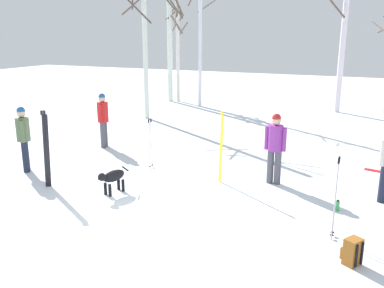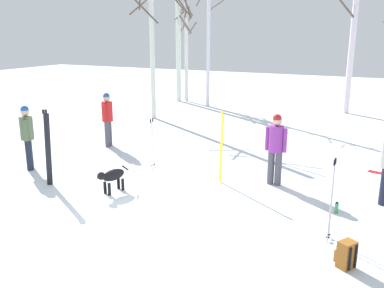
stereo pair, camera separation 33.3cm
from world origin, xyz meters
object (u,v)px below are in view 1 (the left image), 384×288
at_px(ski_pair_planted_0, 46,150).
at_px(birch_tree_4, 344,29).
at_px(ski_poles_1, 336,196).
at_px(water_bottle_0, 338,206).
at_px(person_2, 103,117).
at_px(ski_pair_planted_1, 221,148).
at_px(person_0, 275,144).
at_px(birch_tree_1, 178,44).
at_px(backpack_0, 352,252).
at_px(ski_poles_0, 150,142).
at_px(birch_tree_3, 200,24).
at_px(birch_tree_2, 144,35).
at_px(person_1, 23,135).
at_px(dog, 112,177).
at_px(birch_tree_0, 171,45).

height_order(ski_pair_planted_0, birch_tree_4, birch_tree_4).
xyz_separation_m(ski_poles_1, water_bottle_0, (-0.03, 1.24, -0.68)).
height_order(person_2, ski_pair_planted_1, ski_pair_planted_1).
bearing_deg(ski_poles_1, person_0, 124.98).
xyz_separation_m(birch_tree_1, birch_tree_4, (7.98, 0.16, 0.75)).
relative_size(ski_pair_planted_0, ski_poles_1, 1.23).
bearing_deg(birch_tree_1, backpack_0, -54.43).
distance_m(ski_poles_0, birch_tree_3, 10.38).
bearing_deg(birch_tree_4, ski_pair_planted_1, -98.44).
distance_m(person_2, ski_poles_1, 8.04).
bearing_deg(ski_poles_1, birch_tree_2, 136.72).
height_order(ski_pair_planted_0, ski_pair_planted_1, ski_pair_planted_0).
xyz_separation_m(person_0, ski_poles_0, (-3.27, -0.21, -0.26)).
bearing_deg(ski_pair_planted_1, ski_poles_0, 172.66).
height_order(person_1, person_2, same).
relative_size(dog, birch_tree_1, 0.16).
height_order(person_1, water_bottle_0, person_1).
bearing_deg(person_1, birch_tree_2, 94.87).
relative_size(ski_poles_1, birch_tree_3, 0.19).
height_order(ski_pair_planted_0, ski_poles_0, ski_pair_planted_0).
distance_m(person_0, backpack_0, 3.76).
bearing_deg(birch_tree_2, person_0, -39.55).
distance_m(dog, birch_tree_4, 13.45).
xyz_separation_m(person_0, birch_tree_1, (-7.55, 10.24, 1.95)).
bearing_deg(person_1, ski_pair_planted_0, -25.49).
bearing_deg(water_bottle_0, birch_tree_1, 128.96).
distance_m(person_2, water_bottle_0, 7.63).
xyz_separation_m(person_1, birch_tree_3, (0.23, 11.05, 2.92)).
bearing_deg(ski_poles_0, birch_tree_2, 121.11).
xyz_separation_m(person_0, birch_tree_2, (-6.77, 5.59, 2.44)).
height_order(birch_tree_0, birch_tree_1, birch_tree_0).
xyz_separation_m(person_1, water_bottle_0, (7.72, 0.68, -0.87)).
xyz_separation_m(backpack_0, water_bottle_0, (-0.41, 2.04, -0.10)).
distance_m(person_1, ski_poles_0, 3.26).
bearing_deg(birch_tree_1, dog, -70.45).
bearing_deg(water_bottle_0, backpack_0, -78.77).
relative_size(water_bottle_0, birch_tree_3, 0.03).
distance_m(ski_pair_planted_1, backpack_0, 4.17).
bearing_deg(dog, ski_poles_0, 93.37).
bearing_deg(ski_poles_0, person_1, -151.96).
bearing_deg(birch_tree_0, birch_tree_2, -76.22).
height_order(person_2, dog, person_2).
bearing_deg(backpack_0, birch_tree_0, 126.79).
relative_size(ski_pair_planted_0, birch_tree_2, 0.28).
bearing_deg(birch_tree_1, ski_pair_planted_0, -77.63).
bearing_deg(person_0, ski_pair_planted_0, -153.51).
bearing_deg(ski_pair_planted_1, ski_pair_planted_0, -152.10).
height_order(water_bottle_0, birch_tree_3, birch_tree_3).
height_order(water_bottle_0, birch_tree_2, birch_tree_2).
height_order(ski_poles_0, ski_poles_1, ski_poles_1).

